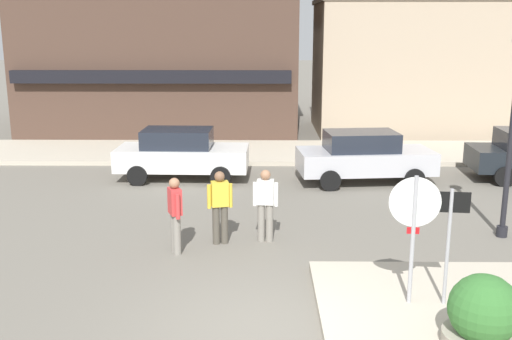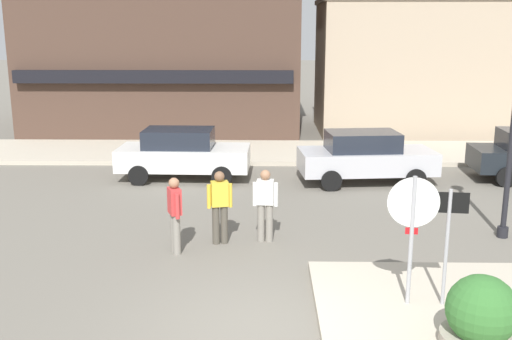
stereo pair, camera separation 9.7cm
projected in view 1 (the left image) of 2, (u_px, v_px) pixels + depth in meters
name	position (u px, v px, depth m)	size (l,w,h in m)	color
ground_plane	(263.00, 332.00, 9.20)	(160.00, 160.00, 0.00)	#6B665B
kerb_far	(263.00, 152.00, 22.21)	(80.00, 4.00, 0.15)	#B7AD99
stop_sign	(414.00, 223.00, 9.58)	(0.82, 0.11, 2.30)	#9E9EA3
one_way_sign	(449.00, 235.00, 9.57)	(0.60, 0.08, 2.10)	#9E9EA3
planter	(483.00, 320.00, 8.42)	(1.10, 1.10, 1.23)	gray
parked_car_nearest	(182.00, 153.00, 18.39)	(4.04, 1.96, 1.56)	white
parked_car_second	(364.00, 156.00, 17.96)	(4.15, 2.18, 1.56)	#B7B7BC
pedestrian_crossing_near	(265.00, 203.00, 12.95)	(0.56, 0.25, 1.61)	gray
pedestrian_crossing_far	(175.00, 213.00, 12.26)	(0.34, 0.54, 1.61)	gray
pedestrian_kerb_side	(220.00, 205.00, 12.81)	(0.56, 0.29, 1.61)	#4C473D
building_corner_shop	(168.00, 37.00, 27.52)	(11.94, 9.26, 8.32)	#473328
building_storefront_left_near	(408.00, 66.00, 26.59)	(8.24, 5.28, 5.81)	tan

